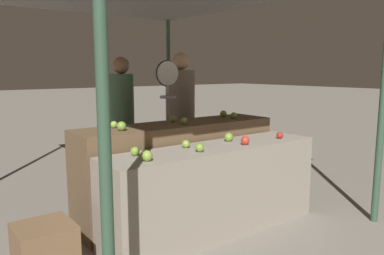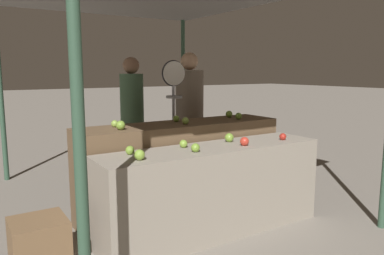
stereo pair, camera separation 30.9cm
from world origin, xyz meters
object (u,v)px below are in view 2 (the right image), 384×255
(person_vendor_at_scale, at_px, (189,109))
(wooden_crate_side, at_px, (39,245))
(produce_scale, at_px, (174,96))
(person_customer_left, at_px, (132,109))

(person_vendor_at_scale, relative_size, wooden_crate_side, 4.35)
(produce_scale, xyz_separation_m, person_vendor_at_scale, (0.44, 0.33, -0.21))
(person_vendor_at_scale, xyz_separation_m, person_customer_left, (-0.63, 0.52, -0.02))
(person_customer_left, distance_m, wooden_crate_side, 2.62)
(wooden_crate_side, bearing_deg, person_customer_left, 49.28)
(person_customer_left, bearing_deg, produce_scale, 122.98)
(person_vendor_at_scale, relative_size, person_customer_left, 1.03)
(produce_scale, relative_size, wooden_crate_side, 4.07)
(person_vendor_at_scale, distance_m, wooden_crate_side, 2.76)
(produce_scale, bearing_deg, person_vendor_at_scale, 37.47)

